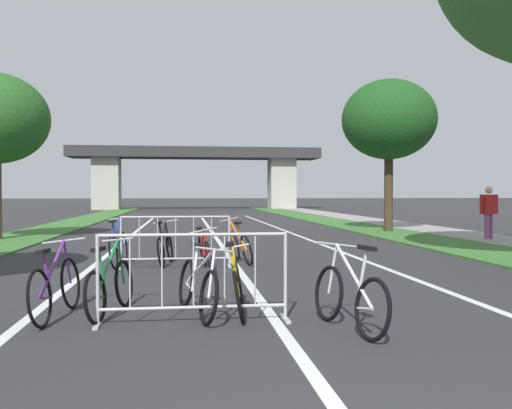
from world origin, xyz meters
TOP-DOWN VIEW (x-y plane):
  - grass_verge_left at (-6.46, 24.20)m, footprint 2.25×59.14m
  - grass_verge_right at (6.46, 24.20)m, footprint 2.25×59.14m
  - sidewalk_path_right at (8.69, 24.20)m, footprint 2.21×59.14m
  - lane_stripe_center at (0.00, 17.11)m, footprint 0.14×34.22m
  - lane_stripe_right_lane at (2.93, 17.11)m, footprint 0.14×34.22m
  - lane_stripe_left_lane at (-2.93, 17.11)m, footprint 0.14×34.22m
  - overpass_bridge at (0.00, 48.88)m, footprint 22.67×3.95m
  - tree_right_pine_far at (6.72, 18.24)m, footprint 3.59×3.59m
  - crowd_barrier_nearest at (-0.96, 4.37)m, footprint 2.24×0.45m
  - crowd_barrier_second at (-1.24, 9.21)m, footprint 2.24×0.47m
  - bicycle_orange_0 at (0.12, 9.72)m, footprint 0.66×1.65m
  - bicycle_purple_1 at (-2.61, 4.85)m, footprint 0.56×1.73m
  - bicycle_black_2 at (-1.47, 9.70)m, footprint 0.55×1.72m
  - bicycle_red_3 at (-0.66, 8.77)m, footprint 0.52×1.67m
  - bicycle_green_4 at (-1.98, 4.91)m, footprint 0.48×1.61m
  - bicycle_yellow_5 at (-0.40, 4.76)m, footprint 0.45×1.62m
  - bicycle_white_6 at (-0.91, 4.75)m, footprint 0.69×1.70m
  - bicycle_silver_7 at (0.74, 3.80)m, footprint 0.51×1.61m
  - bicycle_blue_8 at (-2.42, 9.62)m, footprint 0.44×1.75m
  - pedestrian_strolling at (8.35, 13.99)m, footprint 0.61×0.39m

SIDE VIEW (x-z plane):
  - lane_stripe_center at x=0.00m, z-range 0.00..0.01m
  - lane_stripe_right_lane at x=2.93m, z-range 0.00..0.01m
  - lane_stripe_left_lane at x=-2.93m, z-range 0.00..0.01m
  - grass_verge_left at x=-6.46m, z-range 0.00..0.05m
  - grass_verge_right at x=6.46m, z-range 0.00..0.05m
  - sidewalk_path_right at x=8.69m, z-range 0.00..0.08m
  - bicycle_yellow_5 at x=-0.40m, z-range -0.11..0.82m
  - bicycle_green_4 at x=-1.98m, z-range -0.11..0.83m
  - bicycle_red_3 at x=-0.66m, z-range -0.08..0.79m
  - bicycle_white_6 at x=-0.91m, z-range -0.10..0.81m
  - bicycle_black_2 at x=-1.47m, z-range -0.11..0.83m
  - bicycle_silver_7 at x=0.74m, z-range -0.11..0.85m
  - bicycle_orange_0 at x=0.12m, z-range -0.12..0.87m
  - bicycle_purple_1 at x=-2.61m, z-range -0.09..0.85m
  - bicycle_blue_8 at x=-2.42m, z-range -0.11..0.89m
  - crowd_barrier_nearest at x=-0.96m, z-range -0.01..1.04m
  - crowd_barrier_second at x=-1.24m, z-range -0.01..1.04m
  - pedestrian_strolling at x=8.35m, z-range 0.19..1.92m
  - overpass_bridge at x=0.00m, z-range 1.26..6.90m
  - tree_right_pine_far at x=6.72m, z-range 1.38..7.23m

